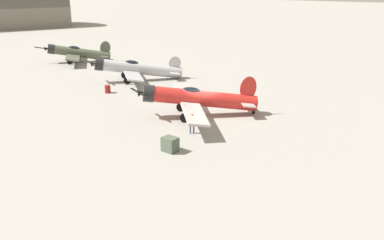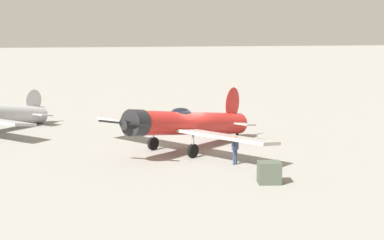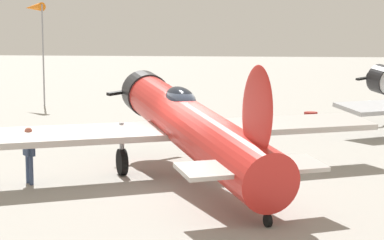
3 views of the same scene
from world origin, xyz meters
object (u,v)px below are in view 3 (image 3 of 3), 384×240
Objects in this scene: airplane_foreground at (186,124)px; windsock_mast at (34,12)px; ground_crew_mechanic at (29,150)px; fuel_drum at (311,121)px.

airplane_foreground is 1.73× the size of windsock_mast.
ground_crew_mechanic is 0.24× the size of windsock_mast.
windsock_mast is at bearing -109.63° from ground_crew_mechanic.
ground_crew_mechanic is at bearing -60.26° from windsock_mast.
windsock_mast is at bearing 158.28° from fuel_drum.
airplane_foreground reaches higher than ground_crew_mechanic.
airplane_foreground is 12.42m from fuel_drum.
fuel_drum is (2.29, 12.15, -1.22)m from airplane_foreground.
airplane_foreground is at bearing 155.25° from ground_crew_mechanic.
airplane_foreground reaches higher than fuel_drum.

